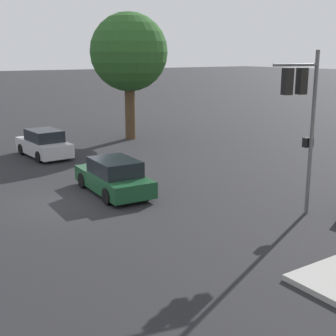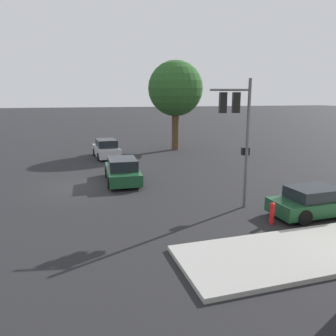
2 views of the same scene
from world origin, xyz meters
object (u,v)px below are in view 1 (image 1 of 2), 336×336
at_px(street_tree, 129,53).
at_px(traffic_signal, 301,103).
at_px(crossing_car_0, 44,144).
at_px(crossing_car_1, 114,177).

height_order(street_tree, traffic_signal, street_tree).
height_order(street_tree, crossing_car_0, street_tree).
bearing_deg(traffic_signal, street_tree, 2.62).
bearing_deg(traffic_signal, crossing_car_1, 46.34).
height_order(traffic_signal, crossing_car_0, traffic_signal).
bearing_deg(crossing_car_0, street_tree, -74.70).
bearing_deg(crossing_car_1, street_tree, -29.13).
relative_size(street_tree, traffic_signal, 1.44).
bearing_deg(crossing_car_0, crossing_car_1, 176.70).
bearing_deg(street_tree, crossing_car_1, -32.54).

